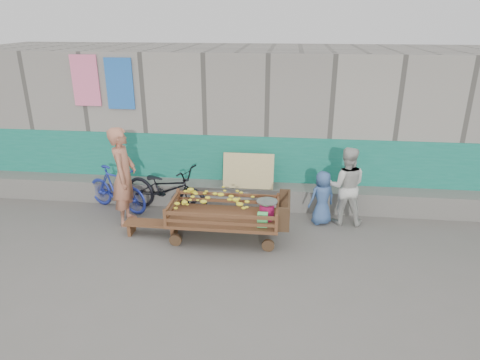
# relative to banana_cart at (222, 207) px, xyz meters

# --- Properties ---
(ground) EXTENTS (80.00, 80.00, 0.00)m
(ground) POSITION_rel_banana_cart_xyz_m (0.02, -0.91, -0.60)
(ground) COLOR #5E5C55
(ground) RESTS_ON ground
(building_wall) EXTENTS (12.00, 3.50, 3.00)m
(building_wall) POSITION_rel_banana_cart_xyz_m (0.02, 3.14, 0.87)
(building_wall) COLOR gray
(building_wall) RESTS_ON ground
(banana_cart) EXTENTS (2.06, 0.94, 0.88)m
(banana_cart) POSITION_rel_banana_cart_xyz_m (0.00, 0.00, 0.00)
(banana_cart) COLOR brown
(banana_cart) RESTS_ON ground
(bench) EXTENTS (0.98, 0.29, 0.24)m
(bench) POSITION_rel_banana_cart_xyz_m (-1.25, -0.01, -0.42)
(bench) COLOR brown
(bench) RESTS_ON ground
(vendor_man) EXTENTS (0.53, 0.72, 1.84)m
(vendor_man) POSITION_rel_banana_cart_xyz_m (-1.88, 0.43, 0.32)
(vendor_man) COLOR #B36E53
(vendor_man) RESTS_ON ground
(woman) EXTENTS (0.75, 0.59, 1.48)m
(woman) POSITION_rel_banana_cart_xyz_m (2.16, 0.88, 0.14)
(woman) COLOR beige
(woman) RESTS_ON ground
(child) EXTENTS (0.59, 0.51, 1.03)m
(child) POSITION_rel_banana_cart_xyz_m (1.75, 0.80, -0.08)
(child) COLOR #38588E
(child) RESTS_ON ground
(bicycle_dark) EXTENTS (1.98, 1.23, 0.98)m
(bicycle_dark) POSITION_rel_banana_cart_xyz_m (-1.26, 0.94, -0.10)
(bicycle_dark) COLOR black
(bicycle_dark) RESTS_ON ground
(bicycle_blue) EXTENTS (1.54, 0.98, 0.90)m
(bicycle_blue) POSITION_rel_banana_cart_xyz_m (-2.27, 0.94, -0.15)
(bicycle_blue) COLOR #22319F
(bicycle_blue) RESTS_ON ground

